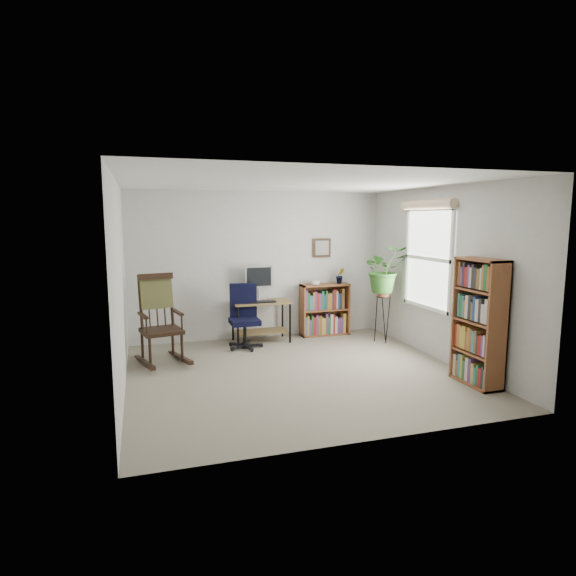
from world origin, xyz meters
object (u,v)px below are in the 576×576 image
object	(u,v)px
office_chair	(245,316)
tall_bookshelf	(479,322)
low_bookshelf	(325,310)
desk	(261,321)
rocking_chair	(161,319)

from	to	relation	value
office_chair	tall_bookshelf	xyz separation A→B (m)	(2.31, -2.40, 0.26)
low_bookshelf	desk	bearing A→B (deg)	-173.99
office_chair	low_bookshelf	distance (m)	1.54
low_bookshelf	office_chair	bearing A→B (deg)	-163.39
office_chair	rocking_chair	distance (m)	1.32
desk	rocking_chair	xyz separation A→B (m)	(-1.58, -0.74, 0.29)
desk	low_bookshelf	distance (m)	1.15
office_chair	tall_bookshelf	distance (m)	3.34
desk	low_bookshelf	world-z (taller)	low_bookshelf
rocking_chair	low_bookshelf	xyz separation A→B (m)	(2.72, 0.86, -0.18)
desk	rocking_chair	world-z (taller)	rocking_chair
rocking_chair	tall_bookshelf	distance (m)	4.07
rocking_chair	office_chair	bearing A→B (deg)	6.63
desk	rocking_chair	distance (m)	1.77
office_chair	rocking_chair	bearing A→B (deg)	-154.92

